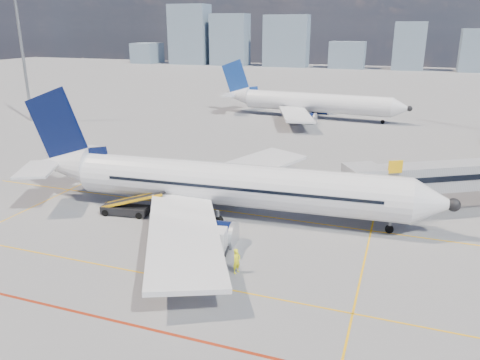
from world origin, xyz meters
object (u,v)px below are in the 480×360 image
object	(u,v)px
baggage_tug	(192,252)
cargo_dolly	(203,240)
ramp_worker	(237,261)
belt_loader	(127,208)
main_aircraft	(218,184)
second_aircraft	(308,102)

from	to	relation	value
baggage_tug	cargo_dolly	bearing A→B (deg)	78.43
cargo_dolly	ramp_worker	size ratio (longest dim) A/B	2.16
cargo_dolly	ramp_worker	distance (m)	4.26
baggage_tug	belt_loader	world-z (taller)	belt_loader
baggage_tug	cargo_dolly	world-z (taller)	cargo_dolly
baggage_tug	main_aircraft	bearing A→B (deg)	104.56
belt_loader	second_aircraft	bearing A→B (deg)	76.36
belt_loader	main_aircraft	bearing A→B (deg)	12.46
belt_loader	baggage_tug	bearing A→B (deg)	-40.04
cargo_dolly	belt_loader	distance (m)	11.91
belt_loader	ramp_worker	distance (m)	16.15
cargo_dolly	ramp_worker	xyz separation A→B (m)	(3.70, -2.09, -0.22)
cargo_dolly	ramp_worker	bearing A→B (deg)	-40.34
second_aircraft	ramp_worker	distance (m)	66.16
second_aircraft	baggage_tug	xyz separation A→B (m)	(4.25, -64.85, -2.56)
main_aircraft	second_aircraft	distance (m)	55.20
main_aircraft	baggage_tug	distance (m)	10.17
second_aircraft	belt_loader	distance (m)	58.69
baggage_tug	ramp_worker	distance (m)	4.18
belt_loader	cargo_dolly	bearing A→B (deg)	-33.52
main_aircraft	second_aircraft	size ratio (longest dim) A/B	1.08
cargo_dolly	belt_loader	size ratio (longest dim) A/B	0.63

